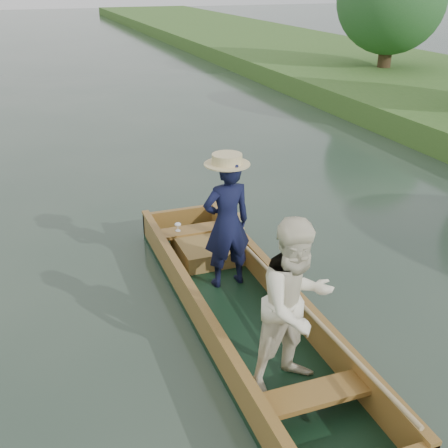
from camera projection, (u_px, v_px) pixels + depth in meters
name	position (u px, v px, depth m)	size (l,w,h in m)	color
ground	(243.00, 323.00, 6.22)	(120.00, 120.00, 0.00)	#283D30
trees_far	(58.00, 18.00, 12.81)	(23.10, 12.56, 4.58)	#47331E
punt	(253.00, 284.00, 5.87)	(1.14, 5.00, 1.72)	black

